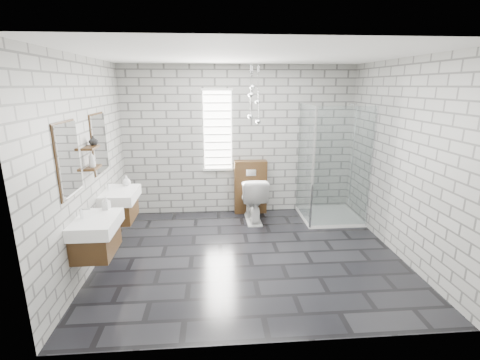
{
  "coord_description": "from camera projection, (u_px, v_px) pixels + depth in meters",
  "views": [
    {
      "loc": [
        -0.49,
        -4.51,
        2.34
      ],
      "look_at": [
        -0.11,
        0.35,
        1.01
      ],
      "focal_mm": 26.0,
      "sensor_mm": 36.0,
      "label": 1
    }
  ],
  "objects": [
    {
      "name": "floor",
      "position": [
        249.0,
        254.0,
        5.0
      ],
      "size": [
        4.2,
        3.6,
        0.02
      ],
      "primitive_type": "cube",
      "color": "black",
      "rests_on": "ground"
    },
    {
      "name": "ceiling",
      "position": [
        251.0,
        54.0,
        4.28
      ],
      "size": [
        4.2,
        3.6,
        0.02
      ],
      "primitive_type": "cube",
      "color": "white",
      "rests_on": "wall_back"
    },
    {
      "name": "wall_back",
      "position": [
        240.0,
        141.0,
        6.38
      ],
      "size": [
        4.2,
        0.02,
        2.7
      ],
      "primitive_type": "cube",
      "color": "#9D9D98",
      "rests_on": "floor"
    },
    {
      "name": "wall_front",
      "position": [
        273.0,
        208.0,
        2.9
      ],
      "size": [
        4.2,
        0.02,
        2.7
      ],
      "primitive_type": "cube",
      "color": "#9D9D98",
      "rests_on": "floor"
    },
    {
      "name": "wall_left",
      "position": [
        87.0,
        165.0,
        4.48
      ],
      "size": [
        0.02,
        3.6,
        2.7
      ],
      "primitive_type": "cube",
      "color": "#9D9D98",
      "rests_on": "floor"
    },
    {
      "name": "wall_right",
      "position": [
        402.0,
        159.0,
        4.8
      ],
      "size": [
        0.02,
        3.6,
        2.7
      ],
      "primitive_type": "cube",
      "color": "#9D9D98",
      "rests_on": "floor"
    },
    {
      "name": "vanity_left",
      "position": [
        93.0,
        226.0,
        4.05
      ],
      "size": [
        0.47,
        0.7,
        1.57
      ],
      "color": "#452C15",
      "rests_on": "wall_left"
    },
    {
      "name": "vanity_right",
      "position": [
        118.0,
        197.0,
        5.11
      ],
      "size": [
        0.47,
        0.7,
        1.57
      ],
      "color": "#452C15",
      "rests_on": "wall_left"
    },
    {
      "name": "shelf_lower",
      "position": [
        93.0,
        168.0,
        4.44
      ],
      "size": [
        0.14,
        0.3,
        0.03
      ],
      "primitive_type": "cube",
      "color": "#452C15",
      "rests_on": "wall_left"
    },
    {
      "name": "shelf_upper",
      "position": [
        91.0,
        148.0,
        4.37
      ],
      "size": [
        0.14,
        0.3,
        0.03
      ],
      "primitive_type": "cube",
      "color": "#452C15",
      "rests_on": "wall_left"
    },
    {
      "name": "window",
      "position": [
        218.0,
        131.0,
        6.27
      ],
      "size": [
        0.56,
        0.05,
        1.48
      ],
      "color": "white",
      "rests_on": "wall_back"
    },
    {
      "name": "cistern_panel",
      "position": [
        250.0,
        187.0,
        6.51
      ],
      "size": [
        0.6,
        0.2,
        1.0
      ],
      "primitive_type": "cube",
      "color": "#452C15",
      "rests_on": "floor"
    },
    {
      "name": "flush_plate",
      "position": [
        251.0,
        173.0,
        6.33
      ],
      "size": [
        0.18,
        0.01,
        0.12
      ],
      "primitive_type": "cube",
      "color": "silver",
      "rests_on": "cistern_panel"
    },
    {
      "name": "shower_enclosure",
      "position": [
        327.0,
        193.0,
        6.11
      ],
      "size": [
        1.0,
        1.0,
        2.03
      ],
      "color": "white",
      "rests_on": "floor"
    },
    {
      "name": "pendant_cluster",
      "position": [
        254.0,
        104.0,
        5.79
      ],
      "size": [
        0.22,
        0.24,
        0.99
      ],
      "color": "silver",
      "rests_on": "ceiling"
    },
    {
      "name": "toilet",
      "position": [
        253.0,
        199.0,
        6.13
      ],
      "size": [
        0.46,
        0.8,
        0.8
      ],
      "primitive_type": "imported",
      "rotation": [
        0.0,
        0.0,
        3.16
      ],
      "color": "white",
      "rests_on": "floor"
    },
    {
      "name": "soap_bottle_a",
      "position": [
        106.0,
        203.0,
        4.3
      ],
      "size": [
        0.09,
        0.09,
        0.17
      ],
      "primitive_type": "imported",
      "rotation": [
        0.0,
        0.0,
        -0.23
      ],
      "color": "#B2B2B2",
      "rests_on": "vanity_left"
    },
    {
      "name": "soap_bottle_b",
      "position": [
        126.0,
        181.0,
        5.32
      ],
      "size": [
        0.13,
        0.13,
        0.16
      ],
      "primitive_type": "imported",
      "rotation": [
        0.0,
        0.0,
        -0.11
      ],
      "color": "#B2B2B2",
      "rests_on": "vanity_right"
    },
    {
      "name": "soap_bottle_c",
      "position": [
        92.0,
        159.0,
        4.38
      ],
      "size": [
        0.09,
        0.09,
        0.21
      ],
      "primitive_type": "imported",
      "rotation": [
        0.0,
        0.0,
        -0.18
      ],
      "color": "#B2B2B2",
      "rests_on": "shelf_lower"
    },
    {
      "name": "vase",
      "position": [
        93.0,
        141.0,
        4.45
      ],
      "size": [
        0.13,
        0.13,
        0.12
      ],
      "primitive_type": "imported",
      "rotation": [
        0.0,
        0.0,
        0.12
      ],
      "color": "#B2B2B2",
      "rests_on": "shelf_upper"
    }
  ]
}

